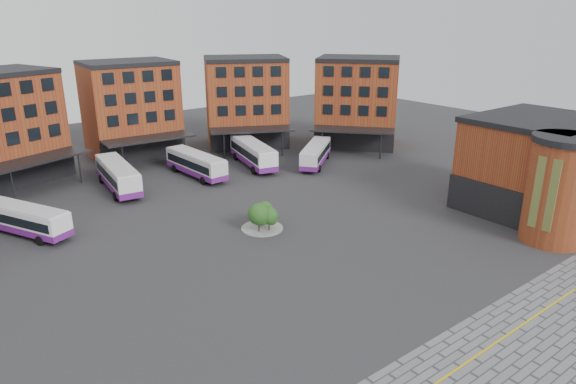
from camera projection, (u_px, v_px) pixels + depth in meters
ground at (324, 279)px, 43.70m from camera, size 160.00×160.00×0.00m
yellow_line at (485, 350)px, 34.43m from camera, size 26.00×0.15×0.02m
main_building at (103, 128)px, 67.00m from camera, size 94.14×42.48×14.60m
east_building at (539, 168)px, 56.32m from camera, size 17.40×15.40×10.60m
tree_island at (263, 215)px, 52.85m from camera, size 4.40×4.40×3.19m
bus_b at (24, 219)px, 51.86m from camera, size 7.06×10.89×3.07m
bus_c at (118, 176)px, 65.04m from camera, size 4.30×12.63×3.49m
bus_d at (196, 164)px, 70.43m from camera, size 3.46×11.82×3.29m
bus_e at (253, 153)px, 75.28m from camera, size 5.77×12.83×3.52m
bus_f at (316, 154)px, 75.86m from camera, size 10.33×8.88×3.13m
blue_car at (549, 231)px, 51.52m from camera, size 4.08×1.59×1.32m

